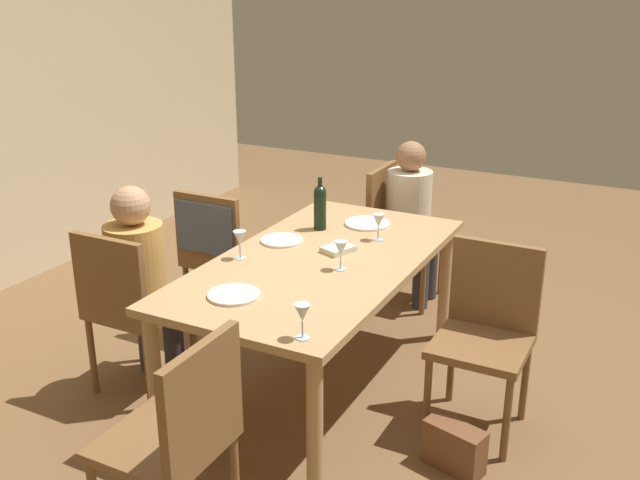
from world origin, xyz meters
The scene contains 19 objects.
ground_plane centered at (0.00, 0.00, 0.00)m, with size 10.00×10.00×0.00m, color brown.
dining_table centered at (0.00, 0.00, 0.67)m, with size 1.84×0.97×0.75m.
chair_right_end centered at (1.30, 0.09, 0.53)m, with size 0.44×0.44×0.92m.
chair_far_left centered at (-0.50, 0.86, 0.53)m, with size 0.44×0.44×0.92m.
chair_left_end centered at (-1.30, -0.09, 0.53)m, with size 0.44×0.44×0.92m.
chair_far_right centered at (0.29, 0.86, 0.59)m, with size 0.46×0.44×0.92m.
chair_near centered at (0.09, -0.86, 0.53)m, with size 0.44×0.44×0.92m.
person_woman_host centered at (1.30, -0.03, 0.65)m, with size 0.30×0.34×1.11m.
person_man_bearded centered at (-0.39, 0.86, 0.65)m, with size 0.35×0.30×1.13m.
wine_bottle_tall_green centered at (0.41, 0.21, 0.89)m, with size 0.07×0.07×0.31m.
wine_glass_near_left centered at (-0.09, -0.16, 0.86)m, with size 0.07×0.07×0.15m.
wine_glass_centre centered at (-0.19, 0.36, 0.86)m, with size 0.07×0.07×0.15m.
wine_glass_near_right centered at (-0.81, -0.34, 0.86)m, with size 0.07×0.07×0.15m.
wine_glass_far centered at (0.40, -0.16, 0.86)m, with size 0.07×0.07×0.15m.
dinner_plate_host centered at (-0.60, 0.13, 0.76)m, with size 0.24×0.24×0.01m, color silver.
dinner_plate_guest_left centered at (0.13, 0.30, 0.76)m, with size 0.23×0.23×0.01m, color white.
dinner_plate_guest_right centered at (0.61, 0.00, 0.76)m, with size 0.27×0.27×0.01m, color white.
folded_napkin centered at (0.13, -0.04, 0.77)m, with size 0.16×0.12×0.03m, color beige.
handbag centered at (-0.35, -0.86, 0.11)m, with size 0.28×0.12×0.22m, color brown.
Camera 1 is at (-3.08, -1.58, 2.11)m, focal length 40.61 mm.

